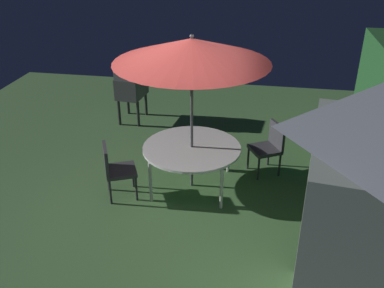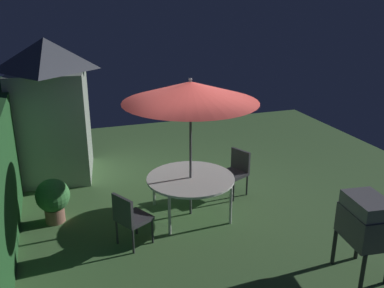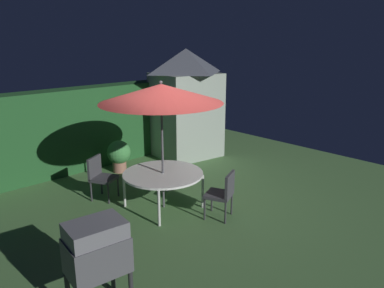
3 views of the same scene
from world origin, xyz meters
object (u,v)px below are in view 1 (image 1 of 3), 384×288
Objects in this scene: patio_table at (192,149)px; bbq_grill at (131,83)px; chair_near_shed at (115,167)px; potted_plant_by_shed at (348,192)px; chair_far_side at (270,145)px; patio_umbrella at (192,51)px.

patio_table is 2.98m from bbq_grill.
bbq_grill is at bearing -168.04° from chair_near_shed.
potted_plant_by_shed reaches higher than patio_table.
chair_far_side reaches higher than patio_table.
chair_near_shed reaches higher than patio_table.
patio_umbrella is 2.78× the size of chair_far_side.
patio_umbrella is at bearing 114.37° from chair_near_shed.
chair_near_shed is (0.51, -1.12, -1.75)m from patio_umbrella.
chair_near_shed is at bearing -65.63° from patio_table.
chair_far_side is (1.75, 2.97, -0.33)m from bbq_grill.
patio_table is at bearing 0.00° from patio_umbrella.
bbq_grill is at bearing -144.32° from patio_table.
patio_umbrella is at bearing 35.68° from bbq_grill.
chair_far_side is at bearing 118.77° from patio_umbrella.
patio_table is 1.74× the size of chair_near_shed.
patio_table is at bearing 35.68° from bbq_grill.
patio_umbrella is 3.01m from potted_plant_by_shed.
chair_far_side is at bearing 118.77° from patio_table.
patio_table is 1.74× the size of chair_far_side.
bbq_grill is at bearing -144.32° from patio_umbrella.
chair_near_shed is at bearing -63.28° from chair_far_side.
potted_plant_by_shed is (-0.01, 3.47, -0.06)m from chair_near_shed.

